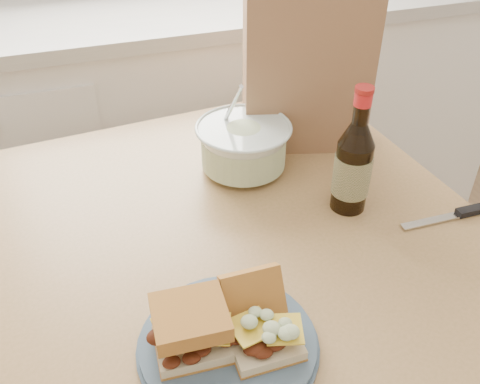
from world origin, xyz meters
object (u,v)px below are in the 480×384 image
object	(u,v)px
beer_bottle	(353,165)
paper_bag	(305,65)
dining_table	(226,285)
coleslaw_bowl	(243,148)
plate	(228,344)

from	to	relation	value
beer_bottle	paper_bag	distance (m)	0.29
dining_table	beer_bottle	xyz separation A→B (m)	(0.26, 0.02, 0.21)
dining_table	coleslaw_bowl	distance (m)	0.29
dining_table	paper_bag	size ratio (longest dim) A/B	3.01
coleslaw_bowl	beer_bottle	distance (m)	0.25
coleslaw_bowl	beer_bottle	size ratio (longest dim) A/B	0.79
dining_table	coleslaw_bowl	xyz separation A→B (m)	(0.11, 0.21, 0.17)
dining_table	plate	size ratio (longest dim) A/B	4.08
plate	beer_bottle	size ratio (longest dim) A/B	1.01
beer_bottle	paper_bag	size ratio (longest dim) A/B	0.73
dining_table	coleslaw_bowl	bearing A→B (deg)	57.84
coleslaw_bowl	paper_bag	bearing A→B (deg)	28.52
plate	beer_bottle	xyz separation A→B (m)	(0.32, 0.24, 0.09)
dining_table	paper_bag	distance (m)	0.50
dining_table	plate	world-z (taller)	plate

